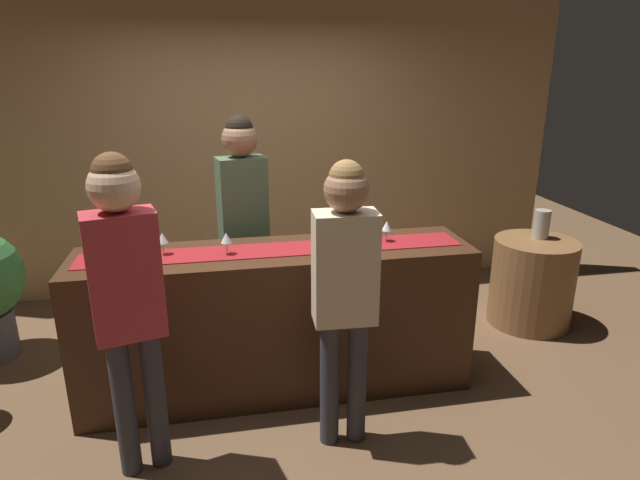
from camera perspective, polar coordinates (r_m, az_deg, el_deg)
name	(u,v)px	position (r m, az deg, el deg)	size (l,w,h in m)	color
ground_plane	(279,385)	(3.89, -4.35, -15.08)	(10.00, 10.00, 0.00)	brown
back_wall	(251,139)	(5.19, -7.28, 10.52)	(6.00, 0.12, 2.90)	tan
bar_counter	(277,321)	(3.64, -4.54, -8.51)	(2.55, 0.60, 1.00)	#3D2314
counter_runner_cloth	(275,250)	(3.44, -4.74, -1.03)	(2.42, 0.28, 0.01)	maroon
wine_bottle_amber	(134,239)	(3.48, -19.07, 0.11)	(0.07, 0.07, 0.30)	brown
wine_bottle_green	(344,229)	(3.49, 2.52, 1.20)	(0.07, 0.07, 0.30)	#194723
wine_glass_near_customer	(226,239)	(3.37, -9.90, 0.15)	(0.07, 0.07, 0.14)	silver
wine_glass_mid_counter	(387,227)	(3.59, 7.07, 1.42)	(0.07, 0.07, 0.14)	silver
wine_glass_far_end	(162,239)	(3.45, -16.35, 0.13)	(0.07, 0.07, 0.14)	silver
bartender	(243,209)	(3.95, -8.18, 3.28)	(0.37, 0.26, 1.80)	#26262B
customer_sipping	(345,278)	(2.90, 2.65, -4.07)	(0.35, 0.23, 1.67)	#33333D
customer_browsing	(126,285)	(2.83, -19.87, -4.52)	(0.38, 0.28, 1.75)	#33333D
round_side_table	(532,282)	(4.90, 21.54, -4.18)	(0.68, 0.68, 0.74)	brown
vase_on_side_table	(542,224)	(4.84, 22.42, 1.56)	(0.13, 0.13, 0.24)	#A8A399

